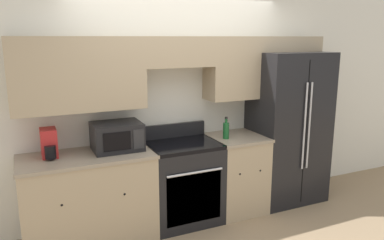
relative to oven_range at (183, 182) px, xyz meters
The scene contains 9 objects.
ground_plane 0.57m from the oven_range, 69.91° to the right, with size 12.00×12.00×0.00m, color #937A5B.
wall_back 1.04m from the oven_range, 66.65° to the left, with size 8.00×0.39×2.60m.
lower_cabinets_left 1.04m from the oven_range, behind, with size 1.31×0.64×0.92m.
lower_cabinets_right 0.69m from the oven_range, ahead, with size 0.62×0.64×0.92m.
oven_range is the anchor object (origin of this frame).
refrigerator 1.53m from the oven_range, ahead, with size 0.91×0.79×1.89m.
microwave 0.93m from the oven_range, behind, with size 0.50×0.40×0.29m.
bottle 0.77m from the oven_range, ahead, with size 0.07×0.07×0.25m.
paper_towel_holder 1.49m from the oven_range, behind, with size 0.15×0.28×0.28m.
Camera 1 is at (-1.68, -3.34, 2.06)m, focal length 35.00 mm.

